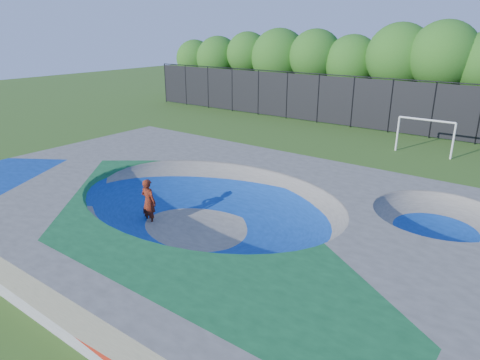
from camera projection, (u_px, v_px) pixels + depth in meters
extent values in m
plane|color=#315718|center=(208.00, 230.00, 16.78)|extent=(120.00, 120.00, 0.00)
cube|color=gray|center=(208.00, 213.00, 16.53)|extent=(22.00, 14.00, 1.50)
imported|color=red|center=(149.00, 202.00, 17.00)|extent=(0.71, 0.48, 1.92)
cube|color=black|center=(150.00, 223.00, 17.32)|extent=(0.80, 0.29, 0.05)
cylinder|color=silver|center=(398.00, 134.00, 27.45)|extent=(0.12, 0.12, 2.20)
cylinder|color=silver|center=(453.00, 141.00, 25.59)|extent=(0.12, 0.12, 2.20)
cylinder|color=silver|center=(427.00, 120.00, 26.15)|extent=(3.31, 0.12, 0.12)
cylinder|color=black|center=(165.00, 83.00, 45.49)|extent=(0.09, 0.09, 4.00)
cylinder|color=black|center=(186.00, 85.00, 43.80)|extent=(0.09, 0.09, 4.00)
cylinder|color=black|center=(208.00, 88.00, 42.12)|extent=(0.09, 0.09, 4.00)
cylinder|color=black|center=(232.00, 90.00, 40.43)|extent=(0.09, 0.09, 4.00)
cylinder|color=black|center=(258.00, 93.00, 38.74)|extent=(0.09, 0.09, 4.00)
cylinder|color=black|center=(287.00, 96.00, 37.05)|extent=(0.09, 0.09, 4.00)
cylinder|color=black|center=(318.00, 99.00, 35.36)|extent=(0.09, 0.09, 4.00)
cylinder|color=black|center=(353.00, 102.00, 33.68)|extent=(0.09, 0.09, 4.00)
cylinder|color=black|center=(391.00, 106.00, 31.99)|extent=(0.09, 0.09, 4.00)
cylinder|color=black|center=(433.00, 110.00, 30.30)|extent=(0.09, 0.09, 4.00)
cylinder|color=black|center=(480.00, 115.00, 28.61)|extent=(0.09, 0.09, 4.00)
cube|color=black|center=(391.00, 106.00, 31.99)|extent=(48.00, 0.03, 3.80)
cylinder|color=black|center=(394.00, 79.00, 31.32)|extent=(48.00, 0.08, 0.08)
cylinder|color=#403020|center=(196.00, 85.00, 48.87)|extent=(0.44, 0.44, 2.77)
sphere|color=#245E18|center=(195.00, 59.00, 47.89)|extent=(4.12, 4.12, 4.12)
cylinder|color=#403020|center=(219.00, 87.00, 47.28)|extent=(0.44, 0.44, 2.72)
sphere|color=#245E18|center=(218.00, 58.00, 46.24)|extent=(4.65, 4.65, 4.65)
cylinder|color=#403020|center=(248.00, 87.00, 45.23)|extent=(0.44, 0.44, 3.40)
sphere|color=#245E18|center=(248.00, 54.00, 44.12)|extent=(4.40, 4.40, 4.40)
cylinder|color=#403020|center=(278.00, 92.00, 43.60)|extent=(0.44, 0.44, 2.72)
sphere|color=#245E18|center=(279.00, 57.00, 42.45)|extent=(5.56, 5.56, 5.56)
cylinder|color=#403020|center=(313.00, 93.00, 41.09)|extent=(0.44, 0.44, 3.21)
sphere|color=#245E18|center=(315.00, 56.00, 39.94)|extent=(4.93, 4.93, 4.93)
cylinder|color=#403020|center=(349.00, 99.00, 39.43)|extent=(0.44, 0.44, 2.79)
sphere|color=#245E18|center=(352.00, 62.00, 38.36)|extent=(4.89, 4.89, 4.89)
cylinder|color=#403020|center=(394.00, 101.00, 36.43)|extent=(0.44, 0.44, 3.30)
sphere|color=#245E18|center=(399.00, 56.00, 35.20)|extent=(5.41, 5.41, 5.41)
cylinder|color=#403020|center=(436.00, 104.00, 34.04)|extent=(0.44, 0.44, 3.57)
sphere|color=#245E18|center=(444.00, 55.00, 32.78)|extent=(5.28, 5.28, 5.28)
cylinder|color=#403020|center=(477.00, 109.00, 32.76)|extent=(0.44, 0.44, 3.34)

